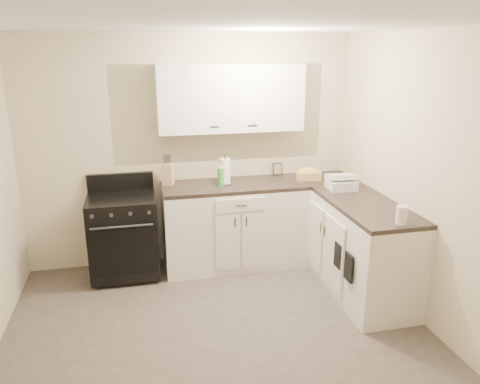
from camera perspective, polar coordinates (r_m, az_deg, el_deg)
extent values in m
plane|color=#473F38|center=(4.04, -2.12, -18.25)|extent=(3.60, 3.60, 0.00)
plane|color=white|center=(3.31, -2.61, 19.89)|extent=(3.60, 3.60, 0.00)
plane|color=beige|center=(5.20, -6.05, 4.89)|extent=(3.60, 0.00, 3.60)
plane|color=beige|center=(4.18, 22.68, 0.65)|extent=(0.00, 3.60, 3.60)
plane|color=beige|center=(1.90, 8.33, -17.87)|extent=(3.60, 0.00, 3.60)
cube|color=silver|center=(5.21, -0.71, -4.18)|extent=(1.55, 0.60, 0.90)
cube|color=silver|center=(4.97, 13.19, -5.71)|extent=(0.60, 1.90, 0.90)
cube|color=black|center=(5.06, -0.73, 0.79)|extent=(1.55, 0.60, 0.04)
cube|color=black|center=(4.82, 13.56, -0.54)|extent=(0.60, 1.90, 0.04)
cube|color=white|center=(5.03, -1.14, 11.38)|extent=(1.55, 0.30, 0.70)
cube|color=black|center=(5.08, -14.00, -5.15)|extent=(0.69, 0.59, 0.84)
cube|color=tan|center=(5.05, -8.78, 2.19)|extent=(0.14, 0.13, 0.24)
cylinder|color=white|center=(5.02, -1.84, 2.54)|extent=(0.15, 0.15, 0.28)
cylinder|color=#409238|center=(4.96, -2.40, 1.85)|extent=(0.08, 0.08, 0.19)
cube|color=black|center=(5.42, 4.58, 2.84)|extent=(0.12, 0.05, 0.14)
cube|color=tan|center=(5.27, 8.33, 2.03)|extent=(0.31, 0.24, 0.09)
cube|color=white|center=(4.96, 12.26, 0.93)|extent=(0.30, 0.28, 0.10)
cylinder|color=silver|center=(4.09, 19.11, -2.69)|extent=(0.12, 0.12, 0.16)
cube|color=black|center=(4.29, 13.11, -8.94)|extent=(0.02, 0.15, 0.26)
cube|color=black|center=(4.47, 11.85, -7.57)|extent=(0.02, 0.14, 0.24)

